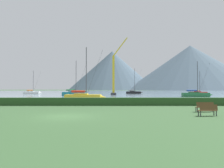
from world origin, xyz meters
TOP-DOWN VIEW (x-y plane):
  - ground_plane at (0.00, 0.00)m, footprint 1000.00×1000.00m
  - harbor_water at (0.00, 137.00)m, footprint 320.00×246.00m
  - hedge_line at (0.00, 11.00)m, footprint 80.00×1.20m
  - sailboat_slip_0 at (38.98, 65.90)m, footprint 7.50×2.42m
  - sailboat_slip_1 at (-30.78, 71.57)m, footprint 7.77×2.45m
  - sailboat_slip_2 at (13.89, 78.06)m, footprint 7.78×3.03m
  - sailboat_slip_3 at (-8.62, 50.76)m, footprint 8.92×3.43m
  - sailboat_slip_4 at (27.51, 40.96)m, footprint 8.43×3.10m
  - sailboat_slip_5 at (-1.82, 24.16)m, footprint 8.23×2.81m
  - park_bench_near_path at (12.75, 3.12)m, footprint 1.63×0.48m
  - park_bench_under_tree at (11.67, 0.16)m, footprint 1.56×0.63m
  - dock_crane at (4.58, 57.93)m, footprint 6.18×2.00m
  - distant_hill_west_ridge at (4.33, 413.82)m, footprint 182.87×182.87m
  - distant_hill_central_peak at (148.75, 358.85)m, footprint 238.37×238.37m

SIDE VIEW (x-z plane):
  - ground_plane at x=0.00m, z-range 0.00..0.00m
  - harbor_water at x=0.00m, z-range 0.00..0.00m
  - hedge_line at x=0.00m, z-range 0.00..1.04m
  - park_bench_under_tree at x=11.67m, z-range 0.05..1.00m
  - park_bench_near_path at x=12.75m, z-range 0.06..1.01m
  - sailboat_slip_0 at x=38.98m, z-range -4.02..5.26m
  - sailboat_slip_1 at x=-30.78m, z-range -4.43..5.72m
  - sailboat_slip_2 at x=13.89m, z-range -5.24..6.55m
  - sailboat_slip_5 at x=-1.82m, z-range -4.62..5.98m
  - sailboat_slip_4 at x=27.51m, z-range -4.33..5.71m
  - sailboat_slip_3 at x=-8.62m, z-range -5.07..6.54m
  - dock_crane at x=4.58m, z-range -3.92..17.26m
  - distant_hill_west_ridge at x=4.33m, z-range 0.00..82.26m
  - distant_hill_central_peak at x=148.75m, z-range 0.00..82.70m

